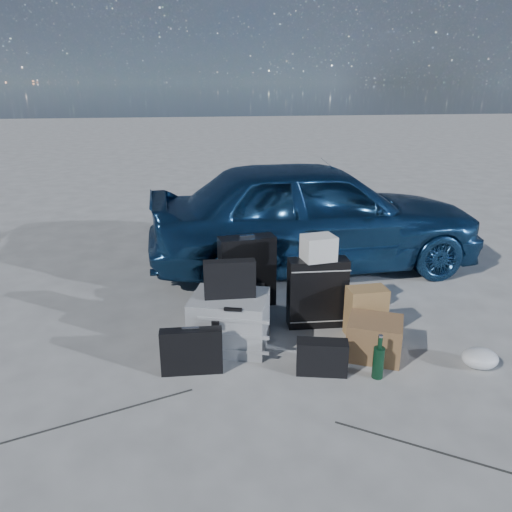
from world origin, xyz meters
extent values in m
plane|color=#B1B0AC|center=(0.00, 0.00, 0.00)|extent=(60.00, 60.00, 0.00)
imported|color=navy|center=(0.87, 2.10, 0.65)|extent=(3.83, 1.63, 1.29)
cube|color=#ACAFB1|center=(-0.32, 0.38, 0.22)|extent=(0.73, 0.66, 0.44)
cube|color=black|center=(-0.31, 0.37, 0.60)|extent=(0.42, 0.12, 0.31)
cube|color=black|center=(-0.65, 0.01, 0.18)|extent=(0.47, 0.13, 0.36)
cube|color=black|center=(-0.06, 1.16, 0.35)|extent=(0.56, 0.26, 0.70)
cube|color=black|center=(0.50, 0.63, 0.31)|extent=(0.53, 0.22, 0.63)
cube|color=silver|center=(0.49, 0.62, 0.74)|extent=(0.30, 0.25, 0.22)
cube|color=black|center=(-0.25, 0.87, 0.15)|extent=(0.65, 0.36, 0.31)
cube|color=silver|center=(-0.26, 0.86, 0.34)|extent=(0.44, 0.34, 0.07)
cube|color=black|center=(-0.28, 0.88, 0.41)|extent=(0.33, 0.26, 0.06)
cube|color=olive|center=(0.86, 0.37, 0.22)|extent=(0.33, 0.20, 0.44)
cube|color=brown|center=(0.80, 0.02, 0.16)|extent=(0.54, 0.51, 0.31)
ellipsoid|color=silver|center=(1.55, -0.27, 0.08)|extent=(0.29, 0.25, 0.15)
cube|color=black|center=(0.32, -0.16, 0.13)|extent=(0.40, 0.23, 0.27)
cylinder|color=black|center=(0.72, -0.28, 0.17)|extent=(0.11, 0.11, 0.34)
camera|label=1|loc=(-0.69, -3.32, 2.09)|focal=35.00mm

